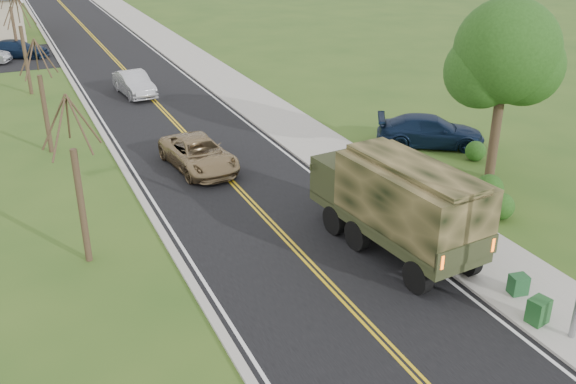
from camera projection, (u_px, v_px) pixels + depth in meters
ground at (418, 377)px, 17.14m from camera, size 160.00×160.00×0.00m
road at (120, 65)px, 50.28m from camera, size 8.00×120.00×0.01m
curb_right at (171, 59)px, 51.84m from camera, size 0.30×120.00×0.12m
sidewalk_right at (192, 57)px, 52.51m from camera, size 3.20×120.00×0.10m
curb_left at (65, 69)px, 48.68m from camera, size 0.30×120.00×0.10m
leafy_tree at (505, 59)px, 27.36m from camera, size 4.83×4.50×8.10m
bare_tree_a at (79, 193)px, 21.68m from camera, size 1.93×2.26×6.08m
bare_tree_b at (44, 105)px, 31.69m from camera, size 1.83×2.14×5.73m
bare_tree_c at (25, 52)px, 41.51m from camera, size 2.04×2.39×6.42m
bare_tree_d at (14, 26)px, 51.54m from camera, size 1.88×2.20×5.91m
military_truck at (398, 200)px, 22.48m from camera, size 3.26×7.51×3.64m
suv_champagne at (199, 154)px, 30.36m from camera, size 2.93×5.49×1.47m
sedan_silver at (134, 84)px, 42.00m from camera, size 2.08×4.81×1.54m
pickup_navy at (430, 131)px, 33.21m from camera, size 5.87×4.74×1.60m
utility_box_near at (538, 311)px, 19.07m from camera, size 0.69×0.62×0.80m
utility_box_far at (518, 284)px, 20.52m from camera, size 0.62×0.54×0.65m
lot_car_navy at (17, 49)px, 52.34m from camera, size 5.34×3.74×1.44m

